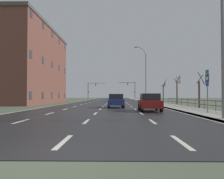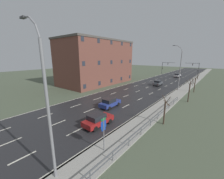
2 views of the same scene
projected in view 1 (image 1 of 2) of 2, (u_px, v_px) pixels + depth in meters
ground_plane at (109, 102)px, 52.92m from camera, size 160.00×160.00×0.12m
road_asphalt_strip at (110, 100)px, 64.91m from camera, size 14.00×120.00×0.03m
sidewalk_right at (140, 100)px, 64.78m from camera, size 3.00×120.00×0.12m
guardrail at (199, 102)px, 22.99m from camera, size 0.07×27.64×1.00m
street_lamp_foreground at (220, 24)px, 13.10m from camera, size 2.26×0.24×11.01m
street_lamp_midground at (145, 75)px, 46.60m from camera, size 2.42×0.24×11.23m
highway_sign at (207, 86)px, 17.31m from camera, size 0.09×0.68×3.33m
traffic_signal_right at (132, 88)px, 77.08m from camera, size 5.44×0.36×5.90m
traffic_signal_left at (91, 88)px, 78.97m from camera, size 5.91×0.36×5.84m
car_near_right at (114, 98)px, 49.46m from camera, size 2.01×4.19×1.57m
car_far_right at (116, 101)px, 26.50m from camera, size 1.91×4.14×1.57m
car_mid_centre at (150, 102)px, 20.48m from camera, size 1.91×4.14×1.57m
car_near_left at (115, 97)px, 70.77m from camera, size 2.00×4.18×1.57m
brick_building at (18, 66)px, 41.40m from camera, size 12.37×23.61×13.46m
bare_tree_near at (199, 92)px, 25.96m from camera, size 0.94×1.22×3.99m
bare_tree_mid at (177, 90)px, 37.78m from camera, size 1.35×1.27×4.76m
bare_tree_far at (163, 92)px, 46.87m from camera, size 1.13×1.23×4.81m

